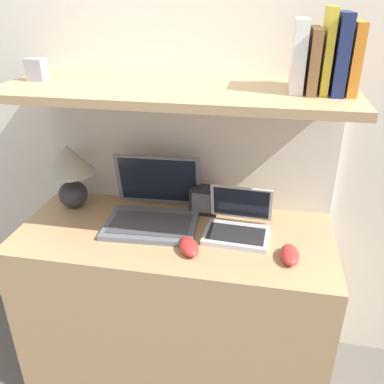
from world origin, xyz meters
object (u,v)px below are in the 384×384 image
object	(u,v)px
table_lamp	(69,168)
book_navy	(340,53)
book_brown	(313,60)
book_yellow	(327,51)
router_box	(204,200)
shelf_gadget	(37,70)
laptop_large	(153,210)
book_orange	(353,58)
second_mouse	(290,255)
book_white	(299,56)
computer_mouse	(189,247)
laptop_small	(238,225)

from	to	relation	value
table_lamp	book_navy	bearing A→B (deg)	-3.64
book_brown	book_yellow	bearing A→B (deg)	0.00
table_lamp	router_box	xyz separation A→B (m)	(0.54, 0.04, -0.11)
book_brown	table_lamp	bearing A→B (deg)	176.06
book_navy	shelf_gadget	distance (m)	1.00
laptop_large	book_orange	distance (m)	0.87
table_lamp	book_navy	xyz separation A→B (m)	(0.96, -0.06, 0.47)
router_box	book_brown	size ratio (longest dim) A/B	0.62
table_lamp	second_mouse	xyz separation A→B (m)	(0.88, -0.22, -0.15)
book_white	shelf_gadget	world-z (taller)	book_white
laptop_large	book_navy	world-z (taller)	book_navy
computer_mouse	book_brown	size ratio (longest dim) A/B	0.70
second_mouse	shelf_gadget	xyz separation A→B (m)	(-0.91, 0.16, 0.55)
book_navy	laptop_small	bearing A→B (deg)	-174.29
laptop_large	shelf_gadget	size ratio (longest dim) A/B	4.79
laptop_small	laptop_large	bearing A→B (deg)	174.66
second_mouse	book_orange	xyz separation A→B (m)	(0.12, 0.16, 0.61)
router_box	book_orange	world-z (taller)	book_orange
table_lamp	router_box	distance (m)	0.56
book_brown	book_navy	bearing A→B (deg)	0.00
table_lamp	second_mouse	distance (m)	0.92
computer_mouse	book_orange	xyz separation A→B (m)	(0.47, 0.18, 0.61)
book_orange	book_brown	distance (m)	0.11
second_mouse	book_white	bearing A→B (deg)	101.97
laptop_large	table_lamp	bearing A→B (deg)	170.99
table_lamp	book_yellow	distance (m)	1.04
book_yellow	shelf_gadget	bearing A→B (deg)	180.00
laptop_small	router_box	bearing A→B (deg)	138.73
table_lamp	router_box	world-z (taller)	table_lamp
laptop_large	book_orange	bearing A→B (deg)	-0.35
book_orange	book_brown	bearing A→B (deg)	180.00
laptop_small	book_navy	bearing A→B (deg)	5.71
table_lamp	book_white	xyz separation A→B (m)	(0.84, -0.06, 0.46)
laptop_small	shelf_gadget	xyz separation A→B (m)	(-0.73, 0.03, 0.53)
table_lamp	router_box	bearing A→B (deg)	4.47
laptop_large	laptop_small	bearing A→B (deg)	-5.34
router_box	book_yellow	size ratio (longest dim) A/B	0.48
second_mouse	book_navy	xyz separation A→B (m)	(0.08, 0.16, 0.62)
table_lamp	book_yellow	xyz separation A→B (m)	(0.92, -0.06, 0.48)
computer_mouse	router_box	distance (m)	0.28
book_white	book_brown	bearing A→B (deg)	0.00
laptop_large	book_yellow	bearing A→B (deg)	-0.40
book_brown	second_mouse	bearing A→B (deg)	-93.46
table_lamp	book_yellow	world-z (taller)	book_yellow
shelf_gadget	table_lamp	bearing A→B (deg)	59.28
laptop_small	shelf_gadget	world-z (taller)	shelf_gadget
book_yellow	book_brown	xyz separation A→B (m)	(-0.04, 0.00, -0.03)
laptop_small	shelf_gadget	distance (m)	0.90
table_lamp	shelf_gadget	size ratio (longest dim) A/B	3.60
table_lamp	laptop_small	distance (m)	0.71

